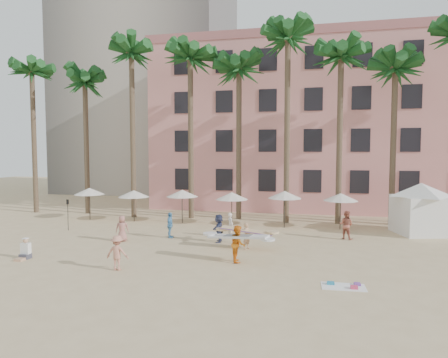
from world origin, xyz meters
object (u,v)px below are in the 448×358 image
pink_hotel (332,129)px  carrier_white (238,242)px  carrier_yellow (247,234)px  cabana (421,204)px

pink_hotel → carrier_white: (-5.73, -23.38, -7.00)m
carrier_yellow → carrier_white: bearing=-90.8°
cabana → carrier_yellow: 12.85m
pink_hotel → carrier_yellow: 22.60m
cabana → carrier_white: cabana is taller
pink_hotel → carrier_yellow: (-5.69, -20.69, -7.10)m
pink_hotel → carrier_yellow: size_ratio=11.55×
pink_hotel → cabana: (5.20, -13.97, -5.93)m
cabana → carrier_white: bearing=-139.3°
cabana → carrier_yellow: bearing=-148.3°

